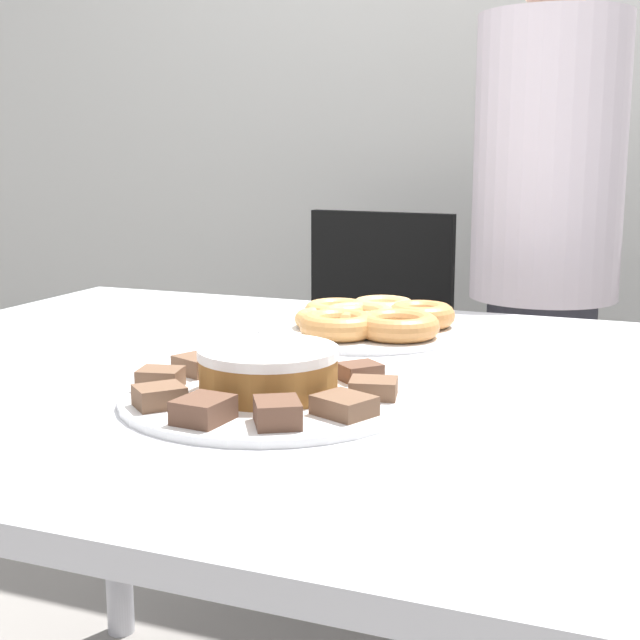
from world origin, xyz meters
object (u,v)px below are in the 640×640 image
(office_chair_left, at_px, (358,401))
(plate_cake, at_px, (265,396))
(person_standing, at_px, (543,275))
(plate_donuts, at_px, (360,330))
(frosted_cake, at_px, (265,370))

(office_chair_left, distance_m, plate_cake, 1.24)
(office_chair_left, bearing_deg, plate_cake, -72.21)
(person_standing, distance_m, plate_donuts, 0.66)
(person_standing, relative_size, plate_cake, 4.31)
(plate_cake, bearing_deg, person_standing, 80.14)
(person_standing, height_order, plate_donuts, person_standing)
(frosted_cake, bearing_deg, plate_donuts, 93.43)
(person_standing, distance_m, office_chair_left, 0.60)
(person_standing, relative_size, frosted_cake, 9.08)
(plate_donuts, bearing_deg, office_chair_left, 109.34)
(person_standing, bearing_deg, plate_donuts, -108.24)
(plate_cake, distance_m, plate_donuts, 0.42)
(frosted_cake, bearing_deg, person_standing, 80.14)
(office_chair_left, height_order, plate_cake, office_chair_left)
(frosted_cake, bearing_deg, office_chair_left, 103.83)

